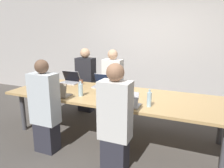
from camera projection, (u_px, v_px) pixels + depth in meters
The scene contains 18 objects.
ground_plane at pixel (115, 136), 3.79m from camera, with size 24.00×24.00×0.00m, color #4C4742.
curtain_wall at pixel (147, 47), 5.20m from camera, with size 12.00×0.06×2.80m.
conference_table at pixel (115, 98), 3.62m from camera, with size 3.64×1.21×0.75m.
laptop_far_midleft at pixel (103, 83), 4.07m from camera, with size 0.36×0.25×0.25m.
person_far_midleft at pixel (113, 84), 4.59m from camera, with size 0.40×0.24×1.41m.
cup_far_midleft at pixel (116, 87), 3.95m from camera, with size 0.09×0.09×0.08m.
laptop_near_left at pixel (59, 93), 3.49m from camera, with size 0.32×0.23×0.24m.
person_near_left at pixel (45, 108), 3.19m from camera, with size 0.40×0.24×1.40m.
cup_near_left at pixel (49, 91), 3.66m from camera, with size 0.08×0.08×0.08m.
bottle_near_left at pixel (81, 90), 3.52m from camera, with size 0.07×0.07×0.24m.
laptop_near_midright at pixel (128, 102), 3.04m from camera, with size 0.32×0.23×0.23m.
person_near_midright at pixel (115, 121), 2.73m from camera, with size 0.40×0.24×1.42m.
cup_near_midright at pixel (113, 101), 3.17m from camera, with size 0.09×0.09×0.09m.
bottle_near_midright at pixel (149, 99), 3.03m from camera, with size 0.06×0.06×0.25m.
laptop_far_left at pixel (71, 80), 4.38m from camera, with size 0.37×0.25×0.24m.
person_far_left at pixel (86, 81), 4.83m from camera, with size 0.40×0.24×1.41m.
cup_far_left at pixel (81, 82), 4.25m from camera, with size 0.07×0.07×0.09m.
stapler at pixel (100, 95), 3.51m from camera, with size 0.11×0.15×0.05m.
Camera 1 is at (1.31, -3.20, 1.81)m, focal length 35.00 mm.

